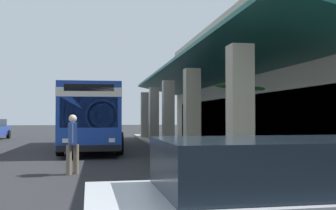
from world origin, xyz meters
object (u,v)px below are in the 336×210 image
pedestrian (73,140)px  potted_palm (245,154)px  transit_bus (92,113)px  parked_sedan_silver (287,206)px

pedestrian → potted_palm: (1.02, 4.92, -0.37)m
transit_bus → potted_palm: 11.63m
pedestrian → potted_palm: bearing=78.2°
pedestrian → potted_palm: potted_palm is taller
parked_sedan_silver → pedestrian: pedestrian is taller
pedestrian → potted_palm: 5.04m
parked_sedan_silver → potted_palm: size_ratio=1.62×
transit_bus → potted_palm: bearing=22.8°
transit_bus → pedestrian: bearing=-2.6°
pedestrian → transit_bus: bearing=177.4°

